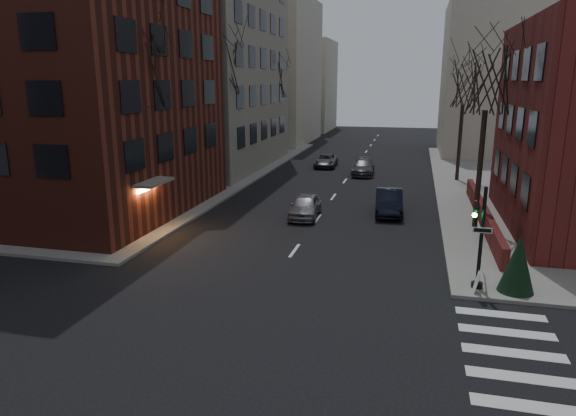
# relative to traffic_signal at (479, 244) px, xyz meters

# --- Properties ---
(ground) EXTENTS (160.00, 160.00, 0.00)m
(ground) POSITION_rel_traffic_signal_xyz_m (-7.94, -8.99, -1.91)
(ground) COLOR black
(ground) RESTS_ON ground
(sidewalk_far_left) EXTENTS (44.00, 44.00, 0.15)m
(sidewalk_far_left) POSITION_rel_traffic_signal_xyz_m (-36.94, 21.01, -1.83)
(sidewalk_far_left) COLOR gray
(sidewalk_far_left) RESTS_ON ground
(building_left_brick) EXTENTS (15.00, 15.00, 18.00)m
(building_left_brick) POSITION_rel_traffic_signal_xyz_m (-23.44, 7.51, 7.09)
(building_left_brick) COLOR maroon
(building_left_brick) RESTS_ON ground
(building_left_tan) EXTENTS (18.00, 18.00, 28.00)m
(building_left_tan) POSITION_rel_traffic_signal_xyz_m (-24.94, 25.01, 12.09)
(building_left_tan) COLOR gray
(building_left_tan) RESTS_ON ground
(low_wall_right) EXTENTS (0.35, 16.00, 1.00)m
(low_wall_right) POSITION_rel_traffic_signal_xyz_m (1.36, 10.01, -1.26)
(low_wall_right) COLOR maroon
(low_wall_right) RESTS_ON sidewalk_far_right
(building_distant_la) EXTENTS (14.00, 16.00, 18.00)m
(building_distant_la) POSITION_rel_traffic_signal_xyz_m (-22.94, 46.01, 7.09)
(building_distant_la) COLOR beige
(building_distant_la) RESTS_ON ground
(building_distant_ra) EXTENTS (14.00, 14.00, 16.00)m
(building_distant_ra) POSITION_rel_traffic_signal_xyz_m (7.06, 41.01, 6.09)
(building_distant_ra) COLOR beige
(building_distant_ra) RESTS_ON ground
(building_distant_lb) EXTENTS (10.00, 12.00, 14.00)m
(building_distant_lb) POSITION_rel_traffic_signal_xyz_m (-20.94, 63.01, 5.09)
(building_distant_lb) COLOR beige
(building_distant_lb) RESTS_ON ground
(traffic_signal) EXTENTS (0.76, 0.44, 4.00)m
(traffic_signal) POSITION_rel_traffic_signal_xyz_m (0.00, 0.00, 0.00)
(traffic_signal) COLOR black
(traffic_signal) RESTS_ON sidewalk_far_right
(tree_left_a) EXTENTS (4.18, 4.18, 10.26)m
(tree_left_a) POSITION_rel_traffic_signal_xyz_m (-16.74, 5.01, 6.56)
(tree_left_a) COLOR #2D231C
(tree_left_a) RESTS_ON sidewalk_far_left
(tree_left_b) EXTENTS (4.40, 4.40, 10.80)m
(tree_left_b) POSITION_rel_traffic_signal_xyz_m (-16.74, 17.01, 7.00)
(tree_left_b) COLOR #2D231C
(tree_left_b) RESTS_ON sidewalk_far_left
(tree_left_c) EXTENTS (3.96, 3.96, 9.72)m
(tree_left_c) POSITION_rel_traffic_signal_xyz_m (-16.74, 31.01, 6.12)
(tree_left_c) COLOR #2D231C
(tree_left_c) RESTS_ON sidewalk_far_left
(tree_right_a) EXTENTS (3.96, 3.96, 9.72)m
(tree_right_a) POSITION_rel_traffic_signal_xyz_m (0.86, 9.01, 6.12)
(tree_right_a) COLOR #2D231C
(tree_right_a) RESTS_ON sidewalk_far_right
(tree_right_b) EXTENTS (3.74, 3.74, 9.18)m
(tree_right_b) POSITION_rel_traffic_signal_xyz_m (0.86, 23.01, 5.68)
(tree_right_b) COLOR #2D231C
(tree_right_b) RESTS_ON sidewalk_far_right
(streetlamp_near) EXTENTS (0.36, 0.36, 6.28)m
(streetlamp_near) POSITION_rel_traffic_signal_xyz_m (-16.14, 13.01, 2.33)
(streetlamp_near) COLOR black
(streetlamp_near) RESTS_ON sidewalk_far_left
(streetlamp_far) EXTENTS (0.36, 0.36, 6.28)m
(streetlamp_far) POSITION_rel_traffic_signal_xyz_m (-16.14, 33.01, 2.33)
(streetlamp_far) COLOR black
(streetlamp_far) RESTS_ON sidewalk_far_left
(parked_sedan) EXTENTS (1.89, 4.63, 1.49)m
(parked_sedan) POSITION_rel_traffic_signal_xyz_m (-3.94, 11.22, -1.16)
(parked_sedan) COLOR black
(parked_sedan) RESTS_ON ground
(car_lane_silver) EXTENTS (1.81, 4.10, 1.37)m
(car_lane_silver) POSITION_rel_traffic_signal_xyz_m (-8.74, 9.23, -1.22)
(car_lane_silver) COLOR gray
(car_lane_silver) RESTS_ON ground
(car_lane_gray) EXTENTS (2.07, 4.64, 1.32)m
(car_lane_gray) POSITION_rel_traffic_signal_xyz_m (-6.81, 24.24, -1.25)
(car_lane_gray) COLOR #3C3C40
(car_lane_gray) RESTS_ON ground
(car_lane_far) EXTENTS (2.16, 4.32, 1.18)m
(car_lane_far) POSITION_rel_traffic_signal_xyz_m (-10.64, 27.50, -1.32)
(car_lane_far) COLOR #45464A
(car_lane_far) RESTS_ON ground
(sandwich_board) EXTENTS (0.36, 0.50, 0.80)m
(sandwich_board) POSITION_rel_traffic_signal_xyz_m (0.13, -0.49, -1.36)
(sandwich_board) COLOR white
(sandwich_board) RESTS_ON sidewalk_far_right
(evergreen_shrub) EXTENTS (1.76, 1.76, 2.22)m
(evergreen_shrub) POSITION_rel_traffic_signal_xyz_m (1.44, -0.06, -0.65)
(evergreen_shrub) COLOR #163119
(evergreen_shrub) RESTS_ON sidewalk_far_right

